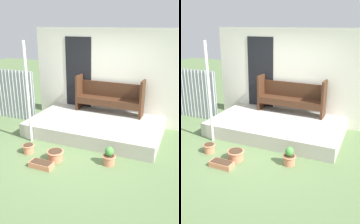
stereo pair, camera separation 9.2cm
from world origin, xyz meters
TOP-DOWN VIEW (x-y plane):
  - ground_plane at (0.00, 0.00)m, footprint 24.00×24.00m
  - porch_slab at (0.07, 0.97)m, footprint 3.32×1.93m
  - house_wall at (0.03, 1.96)m, footprint 4.52×0.08m
  - support_post at (-1.18, -0.08)m, footprint 0.06×0.06m
  - bench at (0.20, 1.69)m, footprint 1.88×0.43m
  - flower_pot_left at (-0.90, -0.60)m, footprint 0.27×0.27m
  - flower_pot_middle at (-0.19, -0.65)m, footprint 0.36×0.36m
  - flower_pot_right at (0.90, -0.37)m, footprint 0.27×0.27m
  - planter_box_rect at (-0.31, -0.99)m, footprint 0.48×0.22m

SIDE VIEW (x-z plane):
  - ground_plane at x=0.00m, z-range 0.00..0.00m
  - planter_box_rect at x=-0.31m, z-range 0.00..0.12m
  - flower_pot_left at x=-0.90m, z-range 0.01..0.21m
  - flower_pot_middle at x=-0.19m, z-range 0.01..0.23m
  - flower_pot_right at x=0.90m, z-range -0.03..0.37m
  - porch_slab at x=0.07m, z-range 0.00..0.35m
  - bench at x=0.20m, z-range 0.34..1.33m
  - support_post at x=-1.18m, z-range 0.00..2.37m
  - house_wall at x=0.03m, z-range 0.00..2.60m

